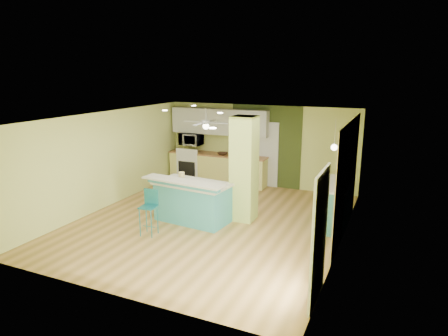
{
  "coord_description": "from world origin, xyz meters",
  "views": [
    {
      "loc": [
        3.95,
        -8.02,
        3.5
      ],
      "look_at": [
        0.18,
        0.4,
        1.25
      ],
      "focal_mm": 32.0,
      "sensor_mm": 36.0,
      "label": 1
    }
  ],
  "objects_px": {
    "fruit_bowl": "(223,154)",
    "canister": "(182,176)",
    "peninsula": "(192,201)",
    "side_counter": "(334,204)",
    "bar_stool": "(150,205)"
  },
  "relations": [
    {
      "from": "canister",
      "to": "peninsula",
      "type": "bearing_deg",
      "value": -24.85
    },
    {
      "from": "peninsula",
      "to": "fruit_bowl",
      "type": "height_order",
      "value": "peninsula"
    },
    {
      "from": "peninsula",
      "to": "fruit_bowl",
      "type": "xyz_separation_m",
      "value": [
        -0.68,
        3.23,
        0.47
      ]
    },
    {
      "from": "fruit_bowl",
      "to": "side_counter",
      "type": "bearing_deg",
      "value": -29.12
    },
    {
      "from": "fruit_bowl",
      "to": "canister",
      "type": "relative_size",
      "value": 1.81
    },
    {
      "from": "bar_stool",
      "to": "side_counter",
      "type": "xyz_separation_m",
      "value": [
        3.59,
        2.18,
        -0.16
      ]
    },
    {
      "from": "peninsula",
      "to": "canister",
      "type": "distance_m",
      "value": 0.68
    },
    {
      "from": "peninsula",
      "to": "side_counter",
      "type": "bearing_deg",
      "value": 25.49
    },
    {
      "from": "peninsula",
      "to": "side_counter",
      "type": "distance_m",
      "value": 3.31
    },
    {
      "from": "side_counter",
      "to": "canister",
      "type": "relative_size",
      "value": 8.93
    },
    {
      "from": "fruit_bowl",
      "to": "peninsula",
      "type": "bearing_deg",
      "value": -78.17
    },
    {
      "from": "fruit_bowl",
      "to": "canister",
      "type": "xyz_separation_m",
      "value": [
        0.29,
        -3.05,
        0.06
      ]
    },
    {
      "from": "side_counter",
      "to": "canister",
      "type": "height_order",
      "value": "canister"
    },
    {
      "from": "bar_stool",
      "to": "canister",
      "type": "relative_size",
      "value": 5.69
    },
    {
      "from": "peninsula",
      "to": "fruit_bowl",
      "type": "distance_m",
      "value": 3.34
    }
  ]
}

